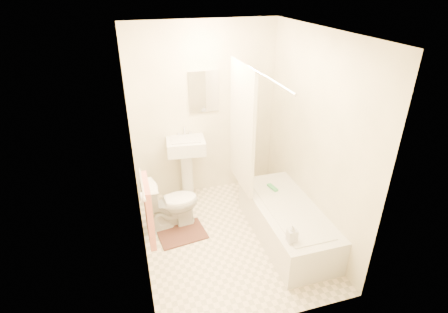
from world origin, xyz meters
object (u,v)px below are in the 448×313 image
object	(u,v)px
bath_mat	(182,233)
sink	(187,166)
soap_bottle	(292,233)
toilet	(172,203)
bathtub	(286,222)

from	to	relation	value
bath_mat	sink	bearing A→B (deg)	73.13
sink	soap_bottle	size ratio (longest dim) A/B	4.78
toilet	bathtub	size ratio (longest dim) A/B	0.44
bathtub	soap_bottle	bearing A→B (deg)	-112.30
bathtub	soap_bottle	size ratio (longest dim) A/B	7.43
toilet	soap_bottle	world-z (taller)	toilet
toilet	sink	xyz separation A→B (m)	(0.32, 0.60, 0.16)
toilet	bath_mat	bearing A→B (deg)	-167.28
bathtub	bath_mat	distance (m)	1.29
sink	soap_bottle	distance (m)	1.92
soap_bottle	toilet	bearing A→B (deg)	132.11
bathtub	bath_mat	xyz separation A→B (m)	(-1.21, 0.40, -0.21)
toilet	bath_mat	size ratio (longest dim) A/B	1.20
toilet	bathtub	xyz separation A→B (m)	(1.28, -0.61, -0.12)
bathtub	bath_mat	world-z (taller)	bathtub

